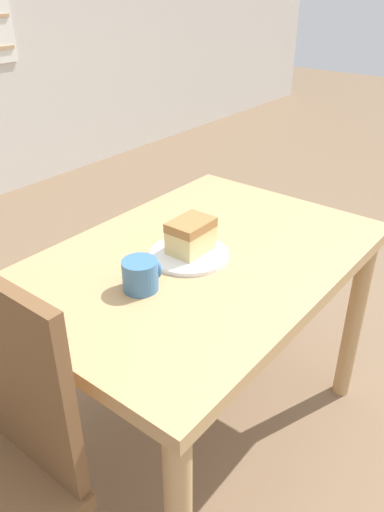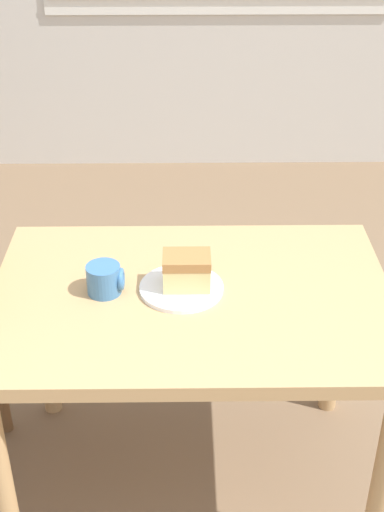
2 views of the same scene
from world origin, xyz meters
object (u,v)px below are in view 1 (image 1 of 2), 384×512
object	(u,v)px
dining_table_near	(199,285)
coffee_mug	(141,275)
cake_slice	(191,236)
plate	(189,255)

from	to	relation	value
dining_table_near	coffee_mug	distance (m)	0.27
cake_slice	plate	bearing A→B (deg)	-163.62
plate	cake_slice	world-z (taller)	cake_slice
plate	dining_table_near	bearing A→B (deg)	-33.58
cake_slice	coffee_mug	world-z (taller)	cake_slice
plate	coffee_mug	world-z (taller)	coffee_mug
dining_table_near	plate	distance (m)	0.11
coffee_mug	plate	bearing A→B (deg)	2.15
coffee_mug	dining_table_near	bearing A→B (deg)	-2.56
plate	coffee_mug	xyz separation A→B (m)	(-0.20, -0.01, 0.03)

